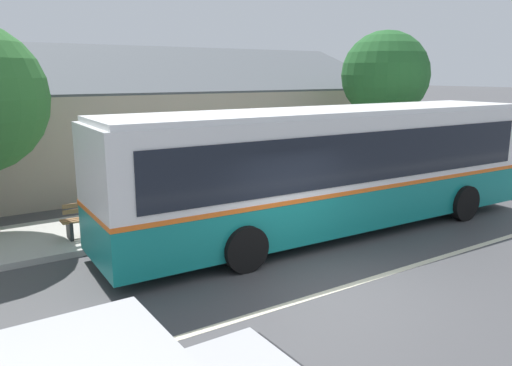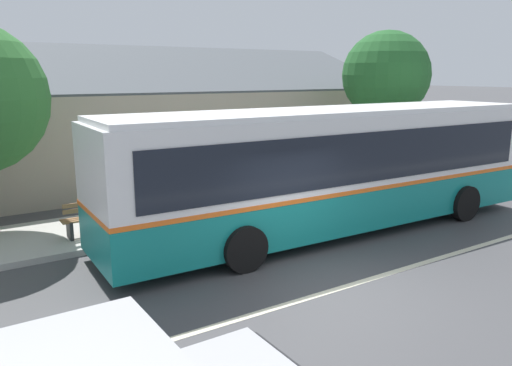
{
  "view_description": "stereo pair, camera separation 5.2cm",
  "coord_description": "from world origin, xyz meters",
  "px_view_note": "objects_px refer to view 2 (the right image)",
  "views": [
    {
      "loc": [
        -6.24,
        -6.64,
        4.05
      ],
      "look_at": [
        0.71,
        4.04,
        1.27
      ],
      "focal_mm": 35.0,
      "sensor_mm": 36.0,
      "label": 1
    },
    {
      "loc": [
        -6.2,
        -6.67,
        4.05
      ],
      "look_at": [
        0.71,
        4.04,
        1.27
      ],
      "focal_mm": 35.0,
      "sensor_mm": 36.0,
      "label": 2
    }
  ],
  "objects_px": {
    "bench_down_street": "(219,196)",
    "street_tree_primary": "(384,78)",
    "bench_by_building": "(101,218)",
    "transit_bus": "(333,166)",
    "bus_stop_sign": "(446,141)"
  },
  "relations": [
    {
      "from": "bench_down_street",
      "to": "street_tree_primary",
      "type": "relative_size",
      "value": 0.3
    },
    {
      "from": "bench_down_street",
      "to": "bench_by_building",
      "type": "bearing_deg",
      "value": -173.1
    },
    {
      "from": "transit_bus",
      "to": "bench_down_street",
      "type": "relative_size",
      "value": 7.36
    },
    {
      "from": "transit_bus",
      "to": "street_tree_primary",
      "type": "distance_m",
      "value": 7.28
    },
    {
      "from": "transit_bus",
      "to": "bench_down_street",
      "type": "xyz_separation_m",
      "value": [
        -1.81,
        2.92,
        -1.15
      ]
    },
    {
      "from": "bench_by_building",
      "to": "street_tree_primary",
      "type": "distance_m",
      "value": 11.71
    },
    {
      "from": "transit_bus",
      "to": "bench_down_street",
      "type": "bearing_deg",
      "value": 121.77
    },
    {
      "from": "street_tree_primary",
      "to": "bench_by_building",
      "type": "bearing_deg",
      "value": -173.12
    },
    {
      "from": "street_tree_primary",
      "to": "transit_bus",
      "type": "bearing_deg",
      "value": -146.5
    },
    {
      "from": "transit_bus",
      "to": "bench_by_building",
      "type": "relative_size",
      "value": 6.69
    },
    {
      "from": "bench_by_building",
      "to": "street_tree_primary",
      "type": "relative_size",
      "value": 0.33
    },
    {
      "from": "bus_stop_sign",
      "to": "bench_down_street",
      "type": "bearing_deg",
      "value": 174.88
    },
    {
      "from": "street_tree_primary",
      "to": "bus_stop_sign",
      "type": "xyz_separation_m",
      "value": [
        1.59,
        -1.74,
        -2.28
      ]
    },
    {
      "from": "bench_by_building",
      "to": "bus_stop_sign",
      "type": "bearing_deg",
      "value": -1.77
    },
    {
      "from": "bench_by_building",
      "to": "bench_down_street",
      "type": "xyz_separation_m",
      "value": [
        3.55,
        0.43,
        -0.01
      ]
    }
  ]
}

